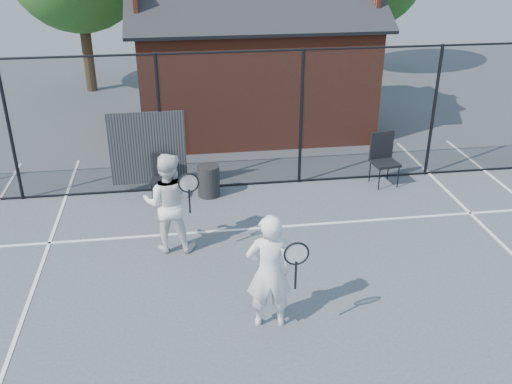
{
  "coord_description": "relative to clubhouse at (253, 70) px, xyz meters",
  "views": [
    {
      "loc": [
        -1.64,
        -6.47,
        5.39
      ],
      "look_at": [
        -0.37,
        2.35,
        1.1
      ],
      "focal_mm": 40.0,
      "sensor_mm": 36.0,
      "label": 1
    }
  ],
  "objects": [
    {
      "name": "ground",
      "position": [
        -0.5,
        -9.0,
        -1.61
      ],
      "size": [
        80.0,
        80.0,
        0.0
      ],
      "primitive_type": "plane",
      "color": "#3F4248",
      "rests_on": "ground"
    },
    {
      "name": "fence",
      "position": [
        -0.8,
        -4.0,
        -0.16
      ],
      "size": [
        22.04,
        3.0,
        3.0
      ],
      "color": "black",
      "rests_on": "ground"
    },
    {
      "name": "clubhouse",
      "position": [
        0.0,
        0.0,
        0.0
      ],
      "size": [
        6.5,
        4.36,
        4.19
      ],
      "color": "maroon",
      "rests_on": "ground"
    },
    {
      "name": "player_front",
      "position": [
        -0.99,
        -8.84,
        -0.7
      ],
      "size": [
        0.83,
        0.62,
        1.8
      ],
      "color": "white",
      "rests_on": "ground"
    },
    {
      "name": "player_back",
      "position": [
        -2.39,
        -6.48,
        -0.69
      ],
      "size": [
        1.04,
        0.83,
        1.83
      ],
      "color": "white",
      "rests_on": "ground"
    },
    {
      "name": "chair_left",
      "position": [
        -2.53,
        -4.4,
        -1.14
      ],
      "size": [
        0.54,
        0.55,
        0.93
      ],
      "primitive_type": "cube",
      "rotation": [
        0.0,
        0.0,
        -0.23
      ],
      "color": "black",
      "rests_on": "ground"
    },
    {
      "name": "chair_right",
      "position": [
        2.34,
        -4.4,
        -1.03
      ],
      "size": [
        0.62,
        0.64,
        1.15
      ],
      "primitive_type": "cube",
      "rotation": [
        0.0,
        0.0,
        0.13
      ],
      "color": "black",
      "rests_on": "ground"
    },
    {
      "name": "waste_bin",
      "position": [
        -1.56,
        -4.4,
        -1.26
      ],
      "size": [
        0.55,
        0.55,
        0.68
      ],
      "primitive_type": "cylinder",
      "rotation": [
        0.0,
        0.0,
        -0.18
      ],
      "color": "#272727",
      "rests_on": "ground"
    }
  ]
}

